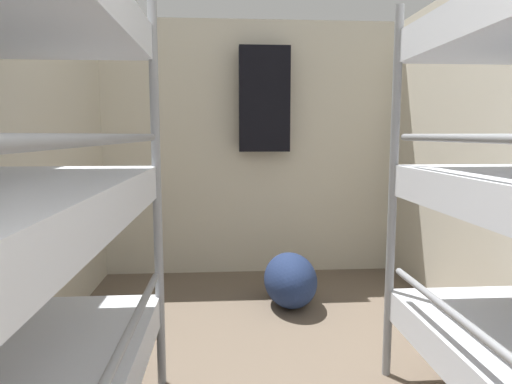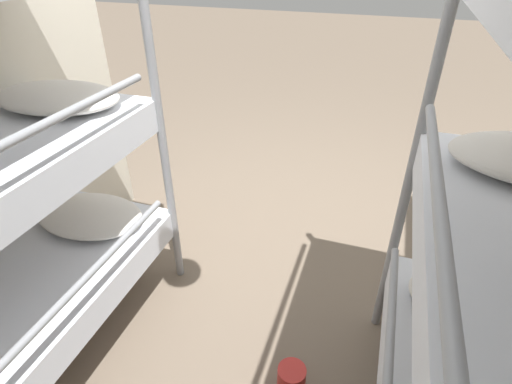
# 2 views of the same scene
# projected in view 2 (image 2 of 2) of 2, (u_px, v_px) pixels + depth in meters

# --- Properties ---
(ground_plane) EXTENTS (20.00, 20.00, 0.00)m
(ground_plane) POSITION_uv_depth(u_px,v_px,m) (295.00, 237.00, 2.79)
(ground_plane) COLOR #6B5B4C
(tin_can) EXTENTS (0.13, 0.13, 0.14)m
(tin_can) POSITION_uv_depth(u_px,v_px,m) (291.00, 379.00, 1.81)
(tin_can) COLOR #AD231E
(tin_can) RESTS_ON ground_plane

